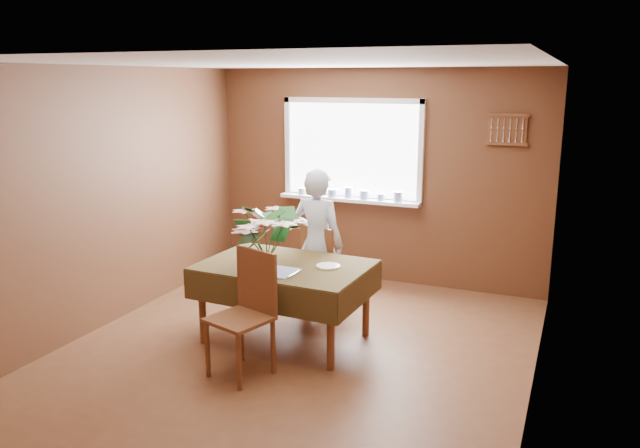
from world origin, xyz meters
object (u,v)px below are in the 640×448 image
at_px(seated_woman, 318,243).
at_px(flower_bouquet, 266,233).
at_px(dining_table, 285,273).
at_px(chair_near, 247,308).
at_px(chair_far, 323,265).

xyz_separation_m(seated_woman, flower_bouquet, (-0.08, -0.95, 0.32)).
relative_size(dining_table, chair_near, 1.52).
bearing_deg(chair_far, dining_table, 100.90).
height_order(chair_far, flower_bouquet, flower_bouquet).
distance_m(chair_far, flower_bouquet, 1.18).
relative_size(dining_table, seated_woman, 1.02).
bearing_deg(flower_bouquet, seated_woman, 85.31).
bearing_deg(chair_near, dining_table, 107.27).
height_order(dining_table, seated_woman, seated_woman).
xyz_separation_m(chair_far, seated_woman, (-0.03, -0.08, 0.25)).
distance_m(chair_far, seated_woman, 0.27).
bearing_deg(flower_bouquet, chair_far, 84.29).
distance_m(chair_far, chair_near, 1.49).
bearing_deg(dining_table, flower_bouquet, -98.10).
bearing_deg(flower_bouquet, dining_table, 79.40).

